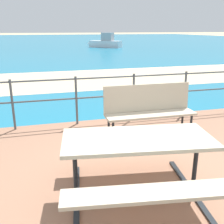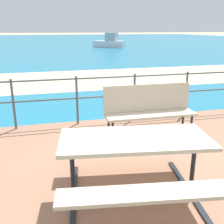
% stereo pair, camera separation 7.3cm
% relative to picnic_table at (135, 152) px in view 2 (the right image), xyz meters
% --- Properties ---
extents(ground_plane, '(240.00, 240.00, 0.00)m').
position_rel_picnic_table_xyz_m(ground_plane, '(0.29, 0.15, -0.63)').
color(ground_plane, tan).
extents(patio_paving, '(6.40, 5.20, 0.06)m').
position_rel_picnic_table_xyz_m(patio_paving, '(0.29, 0.15, -0.60)').
color(patio_paving, '#996B51').
rests_on(patio_paving, ground).
extents(sea_water, '(90.00, 90.00, 0.01)m').
position_rel_picnic_table_xyz_m(sea_water, '(0.29, 40.15, -0.62)').
color(sea_water, teal).
rests_on(sea_water, ground).
extents(beach_strip, '(54.06, 5.10, 0.01)m').
position_rel_picnic_table_xyz_m(beach_strip, '(0.29, 7.78, -0.62)').
color(beach_strip, beige).
rests_on(beach_strip, ground).
extents(picnic_table, '(1.76, 1.67, 0.74)m').
position_rel_picnic_table_xyz_m(picnic_table, '(0.00, 0.00, 0.00)').
color(picnic_table, '#BCAD93').
rests_on(picnic_table, patio_paving).
extents(park_bench, '(1.56, 0.43, 0.91)m').
position_rel_picnic_table_xyz_m(park_bench, '(0.83, 1.65, -0.03)').
color(park_bench, '#BCAD93').
rests_on(park_bench, patio_paving).
extents(railing_fence, '(5.94, 0.04, 0.96)m').
position_rel_picnic_table_xyz_m(railing_fence, '(0.29, 2.60, 0.03)').
color(railing_fence, '#4C5156').
rests_on(railing_fence, patio_paving).
extents(boat_near, '(3.40, 3.10, 1.47)m').
position_rel_picnic_table_xyz_m(boat_near, '(5.68, 24.85, -0.12)').
color(boat_near, silver).
rests_on(boat_near, sea_water).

